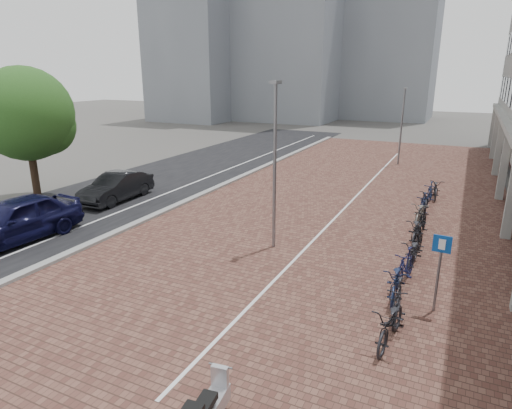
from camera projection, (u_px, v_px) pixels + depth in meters
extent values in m
plane|color=#474442|center=(161.00, 307.00, 12.05)|extent=(140.00, 140.00, 0.00)
cube|color=brown|center=(346.00, 203.00, 21.55)|extent=(14.50, 42.00, 0.04)
cube|color=black|center=(164.00, 180.00, 26.13)|extent=(8.00, 50.00, 0.03)
cube|color=gray|center=(221.00, 186.00, 24.49)|extent=(0.35, 42.00, 0.14)
cube|color=white|center=(192.00, 183.00, 25.29)|extent=(0.12, 44.00, 0.00)
cube|color=white|center=(350.00, 203.00, 21.46)|extent=(0.10, 30.00, 0.00)
cube|color=#979792|center=(512.00, 196.00, 16.50)|extent=(0.35, 0.35, 3.40)
cube|color=#979792|center=(504.00, 166.00, 21.67)|extent=(0.35, 0.35, 3.40)
cube|color=#979792|center=(499.00, 148.00, 26.84)|extent=(0.35, 0.35, 3.40)
cube|color=#979792|center=(495.00, 136.00, 32.00)|extent=(0.35, 0.35, 3.40)
cube|color=#979792|center=(493.00, 127.00, 37.17)|extent=(0.35, 0.35, 3.40)
cube|color=gray|center=(391.00, 17.00, 57.31)|extent=(12.00, 10.00, 26.00)
cube|color=gray|center=(196.00, 41.00, 56.15)|extent=(10.00, 10.00, 20.00)
imported|color=black|center=(15.00, 220.00, 16.45)|extent=(2.37, 5.17, 1.72)
imported|color=black|center=(116.00, 187.00, 21.78)|extent=(1.66, 4.29, 1.39)
cylinder|color=slate|center=(438.00, 278.00, 11.51)|extent=(0.07, 0.07, 2.01)
cube|color=#0B3F93|center=(442.00, 244.00, 11.21)|extent=(0.46, 0.07, 0.46)
cylinder|color=gray|center=(275.00, 169.00, 15.27)|extent=(0.12, 0.12, 5.86)
cylinder|color=slate|center=(401.00, 127.00, 29.73)|extent=(0.12, 0.12, 5.13)
cylinder|color=#382619|center=(34.00, 172.00, 21.72)|extent=(0.37, 0.37, 2.84)
sphere|color=#254E1A|center=(25.00, 114.00, 20.89)|extent=(4.47, 4.47, 4.47)
sphere|color=#254E1A|center=(46.00, 126.00, 21.38)|extent=(2.84, 2.84, 2.84)
imported|color=black|center=(391.00, 324.00, 10.28)|extent=(0.88, 2.03, 1.04)
imported|color=black|center=(397.00, 301.00, 11.28)|extent=(0.56, 1.76, 1.05)
imported|color=#151F3C|center=(396.00, 282.00, 12.36)|extent=(0.80, 2.01, 1.04)
imported|color=#16183E|center=(405.00, 266.00, 13.31)|extent=(0.77, 1.80, 1.05)
imported|color=#232429|center=(414.00, 254.00, 14.26)|extent=(0.74, 1.99, 1.04)
imported|color=black|center=(417.00, 241.00, 15.26)|extent=(0.68, 1.79, 1.05)
imported|color=black|center=(416.00, 231.00, 16.32)|extent=(0.75, 1.99, 1.04)
imported|color=black|center=(422.00, 222.00, 17.27)|extent=(0.61, 1.78, 1.05)
imported|color=#615E59|center=(420.00, 213.00, 18.34)|extent=(0.77, 2.00, 1.04)
imported|color=black|center=(423.00, 206.00, 19.33)|extent=(0.61, 1.78, 1.05)
imported|color=black|center=(425.00, 199.00, 20.33)|extent=(0.97, 2.05, 1.04)
imported|color=#16203E|center=(430.00, 193.00, 21.28)|extent=(0.60, 1.77, 1.05)
imported|color=black|center=(436.00, 189.00, 22.19)|extent=(0.87, 2.03, 1.04)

